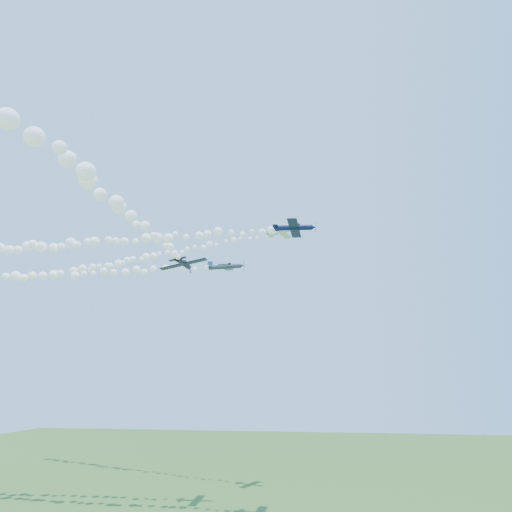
# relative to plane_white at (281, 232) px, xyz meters

# --- Properties ---
(ground) EXTENTS (260.00, 260.00, 0.00)m
(ground) POSITION_rel_plane_white_xyz_m (-5.31, -5.71, -53.75)
(ground) COLOR #304F1D
(ground) RESTS_ON ground
(plane_white) EXTENTS (7.22, 7.64, 2.08)m
(plane_white) POSITION_rel_plane_white_xyz_m (0.00, 0.00, 0.00)
(plane_white) COLOR white
(smoke_trail_white) EXTENTS (63.84, 25.18, 3.06)m
(smoke_trail_white) POSITION_rel_plane_white_xyz_m (-33.88, 12.47, -0.33)
(smoke_trail_white) COLOR white
(plane_navy) EXTENTS (7.87, 8.26, 2.76)m
(plane_navy) POSITION_rel_plane_white_xyz_m (3.95, -19.34, -6.42)
(plane_navy) COLOR #0D123A
(smoke_trail_navy) EXTENTS (72.26, 5.81, 3.06)m
(smoke_trail_navy) POSITION_rel_plane_white_xyz_m (-34.53, -17.71, -6.62)
(smoke_trail_navy) COLOR white
(plane_grey) EXTENTS (7.44, 7.69, 2.05)m
(plane_grey) POSITION_rel_plane_white_xyz_m (-9.73, -12.15, -10.97)
(plane_grey) COLOR #35384E
(smoke_trail_grey) EXTENTS (62.75, 4.21, 3.30)m
(smoke_trail_grey) POSITION_rel_plane_white_xyz_m (-43.31, -12.99, -11.38)
(smoke_trail_grey) COLOR white
(plane_black) EXTENTS (7.01, 6.90, 1.99)m
(plane_black) POSITION_rel_plane_white_xyz_m (-12.12, -30.35, -15.29)
(plane_black) COLOR black
(smoke_trail_black) EXTENTS (3.65, 70.95, 2.80)m
(smoke_trail_black) POSITION_rel_plane_white_xyz_m (-11.48, -67.85, -15.56)
(smoke_trail_black) COLOR white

